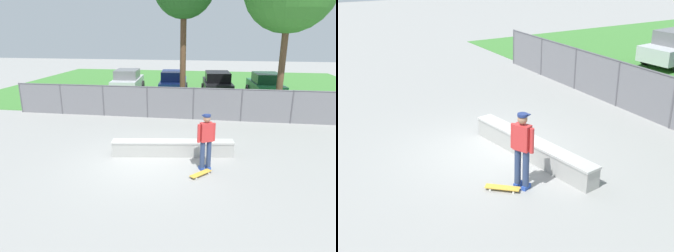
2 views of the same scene
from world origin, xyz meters
TOP-DOWN VIEW (x-y plane):
  - ground_plane at (0.00, 0.00)m, footprint 80.00×80.00m
  - grass_strip at (0.00, 15.90)m, footprint 28.57×20.00m
  - concrete_ledge at (0.81, 0.77)m, footprint 4.35×1.10m
  - skateboarder at (2.01, -0.26)m, footprint 0.55×0.40m
  - skateboard at (1.89, -0.71)m, footprint 0.68×0.73m
  - chainlink_fence at (-0.00, 5.60)m, footprint 16.64×0.07m
  - car_silver at (-4.16, 12.33)m, footprint 2.30×4.35m
  - car_blue at (-0.71, 12.00)m, footprint 2.30×4.35m
  - car_black at (2.37, 11.98)m, footprint 2.30×4.35m
  - car_green at (5.61, 11.84)m, footprint 2.30×4.35m

SIDE VIEW (x-z plane):
  - ground_plane at x=0.00m, z-range 0.00..0.00m
  - grass_strip at x=0.00m, z-range 0.00..0.02m
  - skateboard at x=1.89m, z-range 0.03..0.12m
  - concrete_ledge at x=0.81m, z-range 0.00..0.56m
  - car_silver at x=-4.16m, z-range 0.01..1.67m
  - car_blue at x=-0.71m, z-range 0.01..1.67m
  - car_black at x=2.37m, z-range 0.01..1.67m
  - car_green at x=5.61m, z-range 0.01..1.67m
  - chainlink_fence at x=0.00m, z-range 0.08..1.71m
  - skateboarder at x=2.01m, z-range 0.11..1.95m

